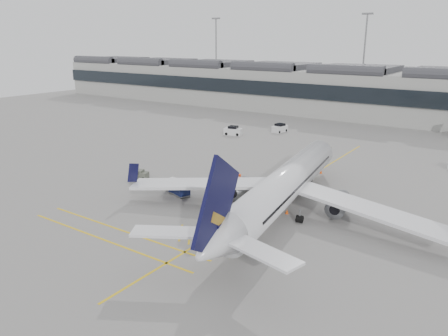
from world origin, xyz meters
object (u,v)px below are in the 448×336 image
Objects in this scene: ramp_agent_a at (240,181)px; belt_loader at (279,189)px; pushback_tug at (139,175)px; airliner_main at (283,186)px; ramp_agent_b at (226,183)px; baggage_cart_a at (230,180)px.

belt_loader is at bearing -37.55° from ramp_agent_a.
belt_loader is 1.77× the size of pushback_tug.
pushback_tug is (-18.64, -5.90, 0.01)m from belt_loader.
ramp_agent_a is (-4.93, -1.31, 0.41)m from belt_loader.
pushback_tug is at bearing 172.29° from airliner_main.
airliner_main is 10.29m from ramp_agent_b.
airliner_main reaches higher than ramp_agent_a.
belt_loader is 6.81m from ramp_agent_b.
airliner_main reaches higher than ramp_agent_b.
ramp_agent_b is at bearing 155.17° from airliner_main.
baggage_cart_a reaches higher than pushback_tug.
ramp_agent_a reaches higher than pushback_tug.
belt_loader reaches higher than baggage_cart_a.
ramp_agent_b is (-9.64, 2.80, -2.25)m from airliner_main.
airliner_main is 6.99m from belt_loader.
ramp_agent_a reaches higher than baggage_cart_a.
belt_loader is 2.63× the size of baggage_cart_a.
airliner_main is 14.49× the size of pushback_tug.
ramp_agent_b is at bearing -91.12° from baggage_cart_a.
pushback_tug is at bearing -22.39° from ramp_agent_b.
ramp_agent_a is at bearing -2.40° from pushback_tug.
pushback_tug is (-13.70, -4.59, -0.40)m from ramp_agent_a.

